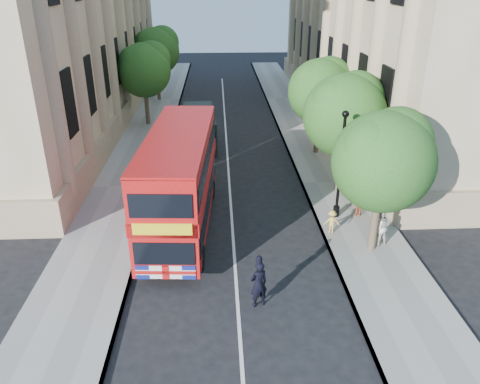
{
  "coord_description": "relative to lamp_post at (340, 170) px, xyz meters",
  "views": [
    {
      "loc": [
        -0.57,
        -13.65,
        10.57
      ],
      "look_at": [
        0.3,
        4.22,
        2.3
      ],
      "focal_mm": 35.0,
      "sensor_mm": 36.0,
      "label": 1
    }
  ],
  "objects": [
    {
      "name": "ground",
      "position": [
        -5.0,
        -6.0,
        -2.51
      ],
      "size": [
        120.0,
        120.0,
        0.0
      ],
      "primitive_type": "plane",
      "color": "black",
      "rests_on": "ground"
    },
    {
      "name": "pavement_right",
      "position": [
        0.75,
        4.0,
        -2.45
      ],
      "size": [
        3.5,
        80.0,
        0.12
      ],
      "primitive_type": "cube",
      "color": "gray",
      "rests_on": "ground"
    },
    {
      "name": "pavement_left",
      "position": [
        -10.75,
        4.0,
        -2.45
      ],
      "size": [
        3.5,
        80.0,
        0.12
      ],
      "primitive_type": "cube",
      "color": "gray",
      "rests_on": "ground"
    },
    {
      "name": "building_left",
      "position": [
        -18.8,
        18.0,
        6.49
      ],
      "size": [
        12.0,
        38.0,
        18.0
      ],
      "primitive_type": "cube",
      "color": "tan",
      "rests_on": "ground"
    },
    {
      "name": "tree_right_near",
      "position": [
        0.84,
        -2.97,
        1.74
      ],
      "size": [
        4.0,
        4.0,
        6.08
      ],
      "color": "#473828",
      "rests_on": "ground"
    },
    {
      "name": "tree_right_mid",
      "position": [
        0.84,
        3.03,
        1.93
      ],
      "size": [
        4.2,
        4.2,
        6.37
      ],
      "color": "#473828",
      "rests_on": "ground"
    },
    {
      "name": "tree_right_far",
      "position": [
        0.84,
        9.03,
        1.8
      ],
      "size": [
        4.0,
        4.0,
        6.15
      ],
      "color": "#473828",
      "rests_on": "ground"
    },
    {
      "name": "tree_left_far",
      "position": [
        -10.96,
        16.03,
        1.93
      ],
      "size": [
        4.0,
        4.0,
        6.3
      ],
      "color": "#473828",
      "rests_on": "ground"
    },
    {
      "name": "tree_left_back",
      "position": [
        -10.96,
        24.03,
        2.2
      ],
      "size": [
        4.2,
        4.2,
        6.65
      ],
      "color": "#473828",
      "rests_on": "ground"
    },
    {
      "name": "lamp_post",
      "position": [
        0.0,
        0.0,
        0.0
      ],
      "size": [
        0.32,
        0.32,
        5.16
      ],
      "color": "black",
      "rests_on": "pavement_right"
    },
    {
      "name": "double_decker_bus",
      "position": [
        -7.3,
        -0.54,
        -0.07
      ],
      "size": [
        3.11,
        9.68,
        4.41
      ],
      "rotation": [
        0.0,
        0.0,
        -0.06
      ],
      "color": "#AC0C0B",
      "rests_on": "ground"
    },
    {
      "name": "box_van",
      "position": [
        -6.79,
        10.26,
        -1.18
      ],
      "size": [
        2.31,
        4.88,
        2.71
      ],
      "rotation": [
        0.0,
        0.0,
        0.08
      ],
      "color": "black",
      "rests_on": "ground"
    },
    {
      "name": "police_constable",
      "position": [
        -4.28,
        -6.37,
        -1.62
      ],
      "size": [
        0.76,
        0.64,
        1.78
      ],
      "primitive_type": "imported",
      "rotation": [
        0.0,
        0.0,
        3.52
      ],
      "color": "black",
      "rests_on": "ground"
    },
    {
      "name": "woman_pedestrian",
      "position": [
        1.15,
        -2.67,
        -1.55
      ],
      "size": [
        1.01,
        0.91,
        1.69
      ],
      "primitive_type": "imported",
      "rotation": [
        0.0,
        0.0,
        3.55
      ],
      "color": "silver",
      "rests_on": "pavement_right"
    },
    {
      "name": "child_a",
      "position": [
        1.06,
        -0.05,
        -1.82
      ],
      "size": [
        0.71,
        0.44,
        1.13
      ],
      "primitive_type": "imported",
      "rotation": [
        0.0,
        0.0,
        2.88
      ],
      "color": "#E05C27",
      "rests_on": "pavement_right"
    },
    {
      "name": "child_b",
      "position": [
        -0.6,
        -1.57,
        -1.85
      ],
      "size": [
        0.72,
        0.45,
        1.08
      ],
      "primitive_type": "imported",
      "rotation": [
        0.0,
        0.0,
        3.07
      ],
      "color": "gold",
      "rests_on": "pavement_right"
    }
  ]
}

